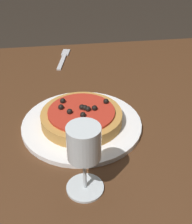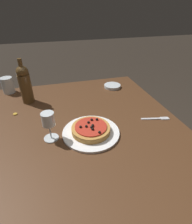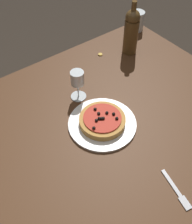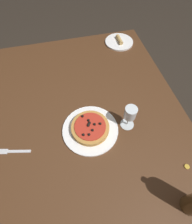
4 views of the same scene
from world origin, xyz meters
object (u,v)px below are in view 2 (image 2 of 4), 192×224
at_px(wine_glass, 48,121).
at_px(wine_bottle, 25,84).
at_px(pizza, 91,129).
at_px(water_cup, 8,85).
at_px(dinner_plate, 91,132).
at_px(side_bowl, 112,86).
at_px(bottle_cap, 15,114).
at_px(dining_table, 91,152).
at_px(fork, 157,119).

height_order(wine_glass, wine_bottle, wine_bottle).
distance_m(pizza, water_cup, 0.80).
distance_m(dinner_plate, side_bowl, 0.60).
distance_m(wine_bottle, water_cup, 0.25).
distance_m(wine_glass, bottle_cap, 0.36).
bearing_deg(pizza, dining_table, -13.44).
xyz_separation_m(dining_table, dinner_plate, (-0.06, 0.01, 0.08)).
bearing_deg(dinner_plate, side_bowl, 149.31).
bearing_deg(pizza, side_bowl, 149.31).
xyz_separation_m(dining_table, wine_glass, (-0.07, -0.19, 0.18)).
bearing_deg(wine_bottle, wine_glass, 16.19).
relative_size(fork, bottle_cap, 6.85).
distance_m(wine_bottle, fork, 0.86).
bearing_deg(wine_glass, dining_table, 69.37).
bearing_deg(pizza, wine_glass, -93.88).
xyz_separation_m(wine_glass, side_bowl, (-0.51, 0.51, -0.10)).
height_order(side_bowl, bottle_cap, side_bowl).
height_order(dining_table, wine_bottle, wine_bottle).
distance_m(dining_table, pizza, 0.12).
xyz_separation_m(wine_bottle, bottle_cap, (0.15, -0.07, -0.13)).
bearing_deg(side_bowl, wine_glass, -45.26).
distance_m(wine_glass, water_cup, 0.68).
distance_m(fork, bottle_cap, 0.85).
relative_size(wine_glass, bottle_cap, 6.31).
distance_m(pizza, wine_bottle, 0.57).
xyz_separation_m(side_bowl, bottle_cap, (0.22, -0.71, -0.01)).
bearing_deg(dinner_plate, water_cup, -143.33).
relative_size(dinner_plate, side_bowl, 2.28).
relative_size(water_cup, fork, 0.71).
xyz_separation_m(wine_glass, fork, (-0.01, 0.61, -0.10)).
bearing_deg(bottle_cap, wine_bottle, 153.77).
bearing_deg(fork, bottle_cap, 174.16).
xyz_separation_m(wine_bottle, side_bowl, (-0.07, 0.64, -0.12)).
height_order(pizza, wine_glass, wine_glass).
xyz_separation_m(wine_bottle, fork, (0.42, 0.73, -0.13)).
relative_size(pizza, fork, 1.21).
relative_size(wine_glass, water_cup, 1.29).
relative_size(dining_table, pizza, 7.69).
xyz_separation_m(pizza, fork, (-0.02, 0.41, -0.03)).
distance_m(side_bowl, bottle_cap, 0.74).
height_order(water_cup, side_bowl, water_cup).
xyz_separation_m(dining_table, wine_bottle, (-0.51, -0.31, 0.21)).
distance_m(dinner_plate, pizza, 0.02).
xyz_separation_m(pizza, water_cup, (-0.64, -0.48, 0.03)).
relative_size(dinner_plate, pizza, 1.49).
bearing_deg(pizza, dinner_plate, -107.93).
height_order(side_bowl, fork, side_bowl).
bearing_deg(water_cup, fork, 55.14).
distance_m(dining_table, water_cup, 0.85).
height_order(dining_table, side_bowl, side_bowl).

